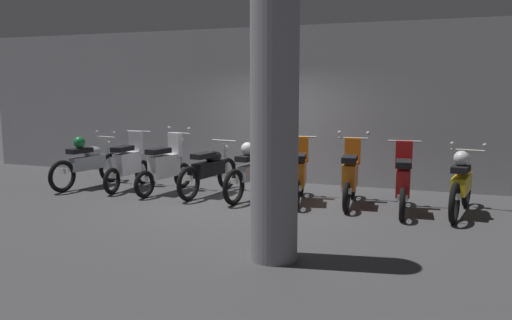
# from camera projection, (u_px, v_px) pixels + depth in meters

# --- Properties ---
(ground_plane) EXTENTS (80.00, 80.00, 0.00)m
(ground_plane) POSITION_uv_depth(u_px,v_px,m) (246.00, 202.00, 9.23)
(ground_plane) COLOR #424244
(back_wall) EXTENTS (16.00, 0.30, 3.40)m
(back_wall) POSITION_uv_depth(u_px,v_px,m) (283.00, 105.00, 11.14)
(back_wall) COLOR #ADADB2
(back_wall) RESTS_ON ground
(motorbike_slot_0) EXTENTS (0.61, 1.93, 1.15)m
(motorbike_slot_0) POSITION_uv_depth(u_px,v_px,m) (88.00, 162.00, 10.57)
(motorbike_slot_0) COLOR black
(motorbike_slot_0) RESTS_ON ground
(motorbike_slot_1) EXTENTS (0.56, 1.68, 1.18)m
(motorbike_slot_1) POSITION_uv_depth(u_px,v_px,m) (128.00, 164.00, 10.40)
(motorbike_slot_1) COLOR black
(motorbike_slot_1) RESTS_ON ground
(motorbike_slot_2) EXTENTS (0.59, 1.67, 1.29)m
(motorbike_slot_2) POSITION_uv_depth(u_px,v_px,m) (166.00, 166.00, 10.01)
(motorbike_slot_2) COLOR black
(motorbike_slot_2) RESTS_ON ground
(motorbike_slot_3) EXTENTS (0.60, 1.93, 1.03)m
(motorbike_slot_3) POSITION_uv_depth(u_px,v_px,m) (210.00, 170.00, 9.81)
(motorbike_slot_3) COLOR black
(motorbike_slot_3) RESTS_ON ground
(motorbike_slot_4) EXTENTS (0.61, 1.93, 1.08)m
(motorbike_slot_4) POSITION_uv_depth(u_px,v_px,m) (253.00, 171.00, 9.47)
(motorbike_slot_4) COLOR black
(motorbike_slot_4) RESTS_ON ground
(motorbike_slot_5) EXTENTS (0.57, 1.67, 1.18)m
(motorbike_slot_5) POSITION_uv_depth(u_px,v_px,m) (299.00, 173.00, 9.18)
(motorbike_slot_5) COLOR black
(motorbike_slot_5) RESTS_ON ground
(motorbike_slot_6) EXTENTS (0.59, 1.68, 1.29)m
(motorbike_slot_6) POSITION_uv_depth(u_px,v_px,m) (350.00, 176.00, 8.93)
(motorbike_slot_6) COLOR black
(motorbike_slot_6) RESTS_ON ground
(motorbike_slot_7) EXTENTS (0.56, 1.68, 1.18)m
(motorbike_slot_7) POSITION_uv_depth(u_px,v_px,m) (403.00, 181.00, 8.40)
(motorbike_slot_7) COLOR black
(motorbike_slot_7) RESTS_ON ground
(motorbike_slot_8) EXTENTS (0.61, 1.93, 1.15)m
(motorbike_slot_8) POSITION_uv_depth(u_px,v_px,m) (462.00, 183.00, 8.22)
(motorbike_slot_8) COLOR black
(motorbike_slot_8) RESTS_ON ground
(support_pillar) EXTENTS (0.57, 0.57, 3.40)m
(support_pillar) POSITION_uv_depth(u_px,v_px,m) (274.00, 120.00, 5.91)
(support_pillar) COLOR gray
(support_pillar) RESTS_ON ground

